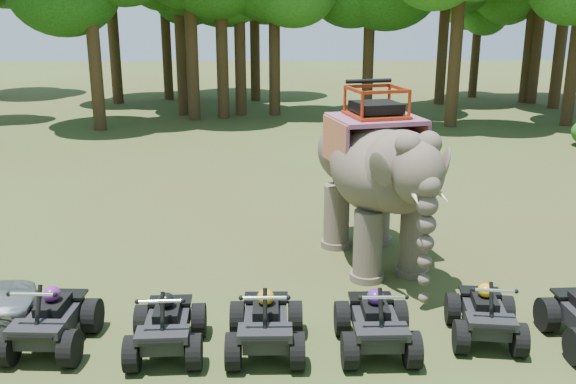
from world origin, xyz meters
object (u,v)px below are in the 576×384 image
at_px(atv_1, 166,318).
at_px(atv_2, 266,316).
at_px(atv_4, 486,307).
at_px(atv_3, 376,315).
at_px(elephant, 375,175).
at_px(atv_0, 50,313).

distance_m(atv_1, atv_2, 1.64).
bearing_deg(atv_4, atv_3, -162.84).
bearing_deg(atv_3, atv_1, 179.64).
distance_m(elephant, atv_2, 4.79).
bearing_deg(atv_1, atv_0, 171.70).
xyz_separation_m(elephant, atv_4, (1.37, -3.62, -1.40)).
bearing_deg(elephant, atv_1, -149.00).
bearing_deg(atv_4, atv_0, -171.53).
height_order(atv_0, atv_3, atv_0).
bearing_deg(elephant, atv_4, -82.25).
relative_size(atv_1, atv_2, 0.96).
height_order(elephant, atv_1, elephant).
relative_size(atv_1, atv_4, 1.04).
bearing_deg(atv_1, atv_2, -1.95).
xyz_separation_m(elephant, atv_2, (-2.41, -3.91, -1.36)).
distance_m(atv_1, atv_4, 5.42).
relative_size(atv_0, atv_1, 1.04).
height_order(atv_0, atv_2, atv_0).
height_order(elephant, atv_2, elephant).
height_order(atv_0, atv_1, atv_0).
bearing_deg(atv_2, atv_1, -179.24).
bearing_deg(atv_3, atv_4, 9.30).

